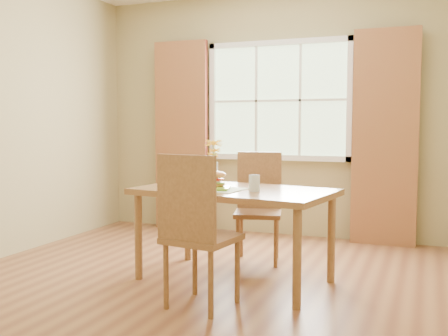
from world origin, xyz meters
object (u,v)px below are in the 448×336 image
Objects in this scene: chair_near at (195,225)px; flower_vase at (214,157)px; chair_far at (259,201)px; dining_table at (234,198)px; croissant_sandwich at (215,179)px; water_glass at (254,184)px.

flower_vase reaches higher than chair_near.
chair_near is 1.06× the size of chair_far.
croissant_sandwich is at bearing -129.88° from dining_table.
croissant_sandwich is (-0.10, -0.81, 0.28)m from chair_far.
chair_near reaches higher than water_glass.
dining_table is 0.26m from water_glass.
chair_near reaches higher than croissant_sandwich.
dining_table is at bearing -42.61° from flower_vase.
dining_table is at bearing 34.99° from croissant_sandwich.
water_glass is (0.20, -0.10, 0.14)m from dining_table.
water_glass is 0.33× the size of flower_vase.
flower_vase is (-0.16, 0.36, 0.15)m from croissant_sandwich.
croissant_sandwich is 0.42m from flower_vase.
croissant_sandwich is (-0.12, -0.10, 0.16)m from dining_table.
dining_table is 8.74× the size of croissant_sandwich.
dining_table is 1.65× the size of chair_far.
chair_far is 7.85× the size of water_glass.
flower_vase reaches higher than water_glass.
dining_table is 4.29× the size of flower_vase.
dining_table is 0.22m from croissant_sandwich.
croissant_sandwich is at bearing -178.82° from water_glass.
chair_near is (-0.01, -0.71, -0.09)m from dining_table.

